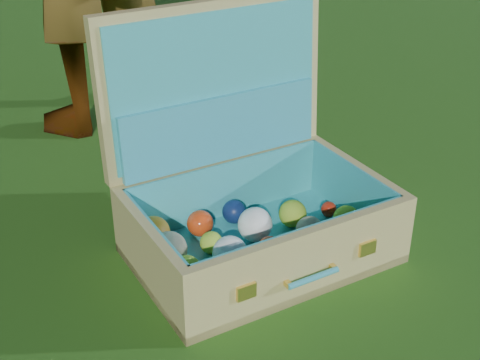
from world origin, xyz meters
name	(u,v)px	position (x,y,z in m)	size (l,w,h in m)	color
ground	(218,301)	(0.00, 0.00, 0.00)	(60.00, 60.00, 0.00)	#215114
suitcase	(244,186)	(0.19, 0.14, 0.16)	(0.65, 0.54, 0.56)	tan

